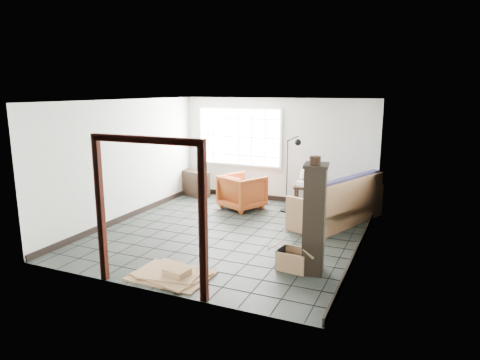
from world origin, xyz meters
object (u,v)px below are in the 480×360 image
at_px(tall_shelf, 314,218).
at_px(armchair, 242,190).
at_px(futon_sofa, 340,206).
at_px(side_table, 305,189).

bearing_deg(tall_shelf, armchair, 121.62).
height_order(futon_sofa, armchair, futon_sofa).
xyz_separation_m(side_table, tall_shelf, (1.11, -3.59, 0.43)).
distance_m(futon_sofa, tall_shelf, 2.74).
relative_size(side_table, tall_shelf, 0.32).
bearing_deg(tall_shelf, futon_sofa, 83.47).
bearing_deg(armchair, side_table, -127.49).
xyz_separation_m(armchair, side_table, (1.33, 0.71, -0.01)).
bearing_deg(side_table, tall_shelf, -72.86).
height_order(futon_sofa, side_table, futon_sofa).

